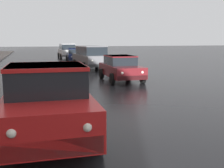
# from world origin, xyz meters

# --- Properties ---
(snow_bank_along_left_kerb) EXTENTS (1.97, 1.11, 0.53)m
(snow_bank_along_left_kerb) POSITION_xyz_m (5.29, 31.42, 0.26)
(snow_bank_along_left_kerb) COLOR white
(snow_bank_along_left_kerb) RESTS_ON ground
(snow_bank_near_corner_right) EXTENTS (3.07, 1.40, 0.72)m
(snow_bank_near_corner_right) POSITION_xyz_m (5.05, 27.40, 0.27)
(snow_bank_near_corner_right) COLOR white
(snow_bank_near_corner_right) RESTS_ON ground
(pickup_truck_red_approaching_near_lane) EXTENTS (2.21, 5.28, 1.76)m
(pickup_truck_red_approaching_near_lane) POSITION_xyz_m (-1.80, 6.84, 0.88)
(pickup_truck_red_approaching_near_lane) COLOR red
(pickup_truck_red_approaching_near_lane) RESTS_ON ground
(sedan_maroon_parked_kerbside_close) EXTENTS (1.90, 4.00, 1.42)m
(sedan_maroon_parked_kerbside_close) POSITION_xyz_m (2.73, 14.92, 0.75)
(sedan_maroon_parked_kerbside_close) COLOR maroon
(sedan_maroon_parked_kerbside_close) RESTS_ON ground
(suv_grey_parked_kerbside_mid) EXTENTS (2.42, 4.96, 1.82)m
(suv_grey_parked_kerbside_mid) POSITION_xyz_m (2.49, 21.86, 0.99)
(suv_grey_parked_kerbside_mid) COLOR slate
(suv_grey_parked_kerbside_mid) RESTS_ON ground
(sedan_darkblue_parked_far_down_block) EXTENTS (2.13, 4.46, 1.42)m
(sedan_darkblue_parked_far_down_block) POSITION_xyz_m (2.38, 29.20, 0.75)
(sedan_darkblue_parked_far_down_block) COLOR navy
(sedan_darkblue_parked_far_down_block) RESTS_ON ground
(suv_white_queued_behind_truck) EXTENTS (2.05, 4.51, 1.82)m
(suv_white_queued_behind_truck) POSITION_xyz_m (2.21, 34.70, 0.99)
(suv_white_queued_behind_truck) COLOR silver
(suv_white_queued_behind_truck) RESTS_ON ground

